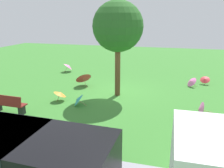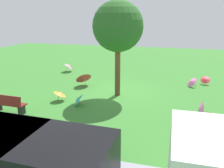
% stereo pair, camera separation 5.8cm
% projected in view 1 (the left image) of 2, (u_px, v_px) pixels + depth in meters
% --- Properties ---
extents(ground, '(40.00, 40.00, 0.00)m').
position_uv_depth(ground, '(119.00, 93.00, 13.07)').
color(ground, '#387A2D').
extents(van_dark, '(4.67, 2.26, 1.53)m').
position_uv_depth(van_dark, '(15.00, 156.00, 5.64)').
color(van_dark, black).
rests_on(van_dark, ground).
extents(park_bench, '(1.62, 0.55, 0.90)m').
position_uv_depth(park_bench, '(8.00, 104.00, 10.13)').
color(park_bench, maroon).
rests_on(park_bench, ground).
extents(shade_tree, '(2.59, 2.59, 4.96)m').
position_uv_depth(shade_tree, '(118.00, 27.00, 11.64)').
color(shade_tree, brown).
rests_on(shade_tree, ground).
extents(parasol_red_0, '(0.70, 0.66, 0.55)m').
position_uv_depth(parasol_red_0, '(205.00, 79.00, 14.51)').
color(parasol_red_0, tan).
rests_on(parasol_red_0, ground).
extents(parasol_teal_0, '(0.73, 0.78, 0.62)m').
position_uv_depth(parasol_teal_0, '(78.00, 100.00, 11.08)').
color(parasol_teal_0, tan).
rests_on(parasol_teal_0, ground).
extents(parasol_red_1, '(1.27, 1.27, 0.97)m').
position_uv_depth(parasol_red_1, '(83.00, 77.00, 14.18)').
color(parasol_red_1, tan).
rests_on(parasol_red_1, ground).
extents(parasol_orange_0, '(0.88, 0.88, 0.60)m').
position_uv_depth(parasol_orange_0, '(60.00, 93.00, 11.70)').
color(parasol_orange_0, tan).
rests_on(parasol_orange_0, ground).
extents(parasol_pink_0, '(0.76, 0.81, 0.62)m').
position_uv_depth(parasol_pink_0, '(191.00, 82.00, 14.06)').
color(parasol_pink_0, tan).
rests_on(parasol_pink_0, ground).
extents(parasol_pink_1, '(1.03, 1.05, 0.76)m').
position_uv_depth(parasol_pink_1, '(68.00, 66.00, 17.80)').
color(parasol_pink_1, tan).
rests_on(parasol_pink_1, ground).
extents(parasol_pink_2, '(0.70, 0.73, 0.72)m').
position_uv_depth(parasol_pink_2, '(200.00, 110.00, 9.80)').
color(parasol_pink_2, tan).
rests_on(parasol_pink_2, ground).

